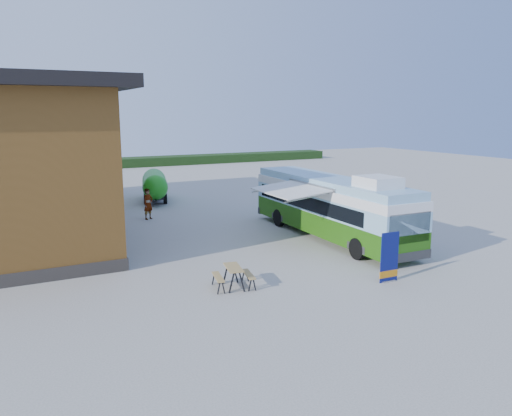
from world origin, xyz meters
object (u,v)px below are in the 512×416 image
banner (389,262)px  slurry_tanker (155,184)px  picnic_table (233,272)px  person_b (94,201)px  person_a (148,204)px  bus (330,205)px

banner → slurry_tanker: size_ratio=0.34×
picnic_table → person_b: (-2.09, 15.85, 0.21)m
person_a → slurry_tanker: bearing=41.3°
picnic_table → slurry_tanker: size_ratio=0.28×
slurry_tanker → banner: bearing=-67.3°
banner → picnic_table: size_ratio=1.19×
bus → slurry_tanker: size_ratio=2.05×
banner → person_a: (-4.88, 14.75, 0.14)m
person_a → person_b: (-2.52, 3.12, -0.11)m
person_a → slurry_tanker: (2.00, 5.64, 0.30)m
person_a → bus: bearing=-80.0°
bus → picnic_table: (-7.25, -4.38, -1.07)m
bus → person_a: 10.81m
slurry_tanker → bus: bearing=-56.4°
banner → picnic_table: (-5.31, 2.01, -0.19)m
bus → picnic_table: bus is taller
bus → picnic_table: bearing=-147.4°
banner → person_a: size_ratio=1.04×
banner → slurry_tanker: 20.60m
banner → person_b: (-7.40, 17.87, 0.02)m
person_a → banner: bearing=-100.9°
bus → slurry_tanker: bearing=110.4°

